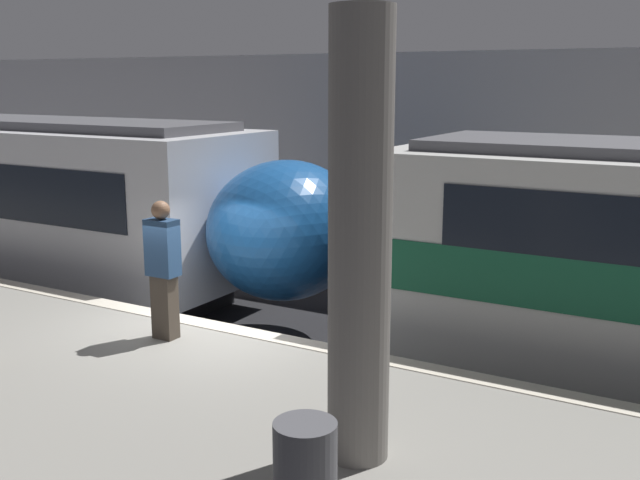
% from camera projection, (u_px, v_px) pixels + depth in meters
% --- Properties ---
extents(ground_plane, '(120.00, 120.00, 0.00)m').
position_uv_depth(ground_plane, '(218.00, 399.00, 10.04)').
color(ground_plane, black).
extents(platform, '(40.00, 4.05, 1.10)m').
position_uv_depth(platform, '(103.00, 419.00, 8.21)').
color(platform, gray).
rests_on(platform, ground).
extents(station_rear_barrier, '(50.00, 0.15, 4.73)m').
position_uv_depth(station_rear_barrier, '(414.00, 172.00, 15.08)').
color(station_rear_barrier, '#939399').
rests_on(station_rear_barrier, ground).
extents(support_pillar_near, '(0.51, 0.51, 3.65)m').
position_uv_depth(support_pillar_near, '(360.00, 244.00, 5.93)').
color(support_pillar_near, slate).
rests_on(support_pillar_near, platform).
extents(person_walking, '(0.38, 0.24, 1.70)m').
position_uv_depth(person_walking, '(163.00, 267.00, 9.00)').
color(person_walking, '#473D33').
rests_on(person_walking, platform).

